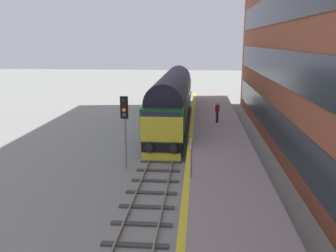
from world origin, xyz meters
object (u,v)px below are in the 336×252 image
Objects in this scene: diesel_locomotive at (173,98)px; waiting_passenger at (217,110)px; signal_post_near at (125,122)px; platform_number_sign at (191,152)px.

waiting_passenger is at bearing -36.43° from diesel_locomotive.
signal_post_near is at bearing 174.22° from waiting_passenger.
platform_number_sign is at bearing -82.48° from diesel_locomotive.
signal_post_near reaches higher than waiting_passenger.
diesel_locomotive is at bearing 81.97° from waiting_passenger.
diesel_locomotive reaches higher than platform_number_sign.
platform_number_sign is 11.93m from waiting_passenger.
signal_post_near is at bearing -99.93° from diesel_locomotive.
platform_number_sign reaches higher than waiting_passenger.
diesel_locomotive is 4.56× the size of signal_post_near.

